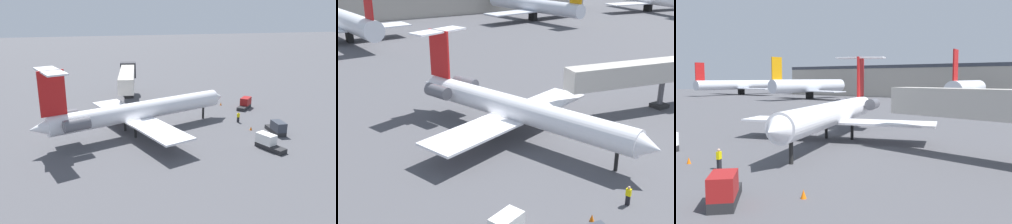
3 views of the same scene
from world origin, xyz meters
The scene contains 7 objects.
ground_plane centered at (0.00, 0.00, -0.05)m, with size 400.00×400.00×0.10m, color #4C4C51.
regional_jet centered at (2.09, -0.82, 3.31)m, with size 22.65×29.92×10.18m.
jet_bridge centered at (20.14, -2.33, 4.87)m, with size 18.83×6.07×6.55m.
ground_crew_marshaller centered at (2.70, -17.18, 0.86)m, with size 0.38×0.47×1.69m.
traffic_cone_near centered at (-1.16, -17.37, 0.28)m, with size 0.36×0.36×0.55m.
parked_airliner_centre centered at (-1.44, 61.29, 4.41)m, with size 27.57×32.54×13.62m.
parked_airliner_east_mid centered at (51.13, 66.86, 4.16)m, with size 31.27×36.77×13.14m.
Camera 2 is at (-20.66, -37.48, 18.81)m, focal length 46.23 mm.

